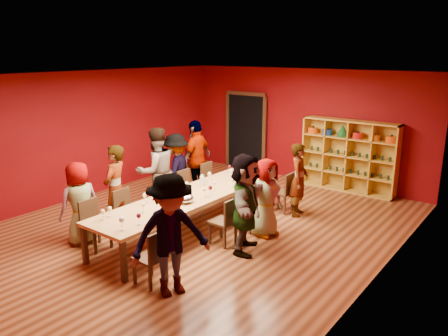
# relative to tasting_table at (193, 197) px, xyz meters

# --- Properties ---
(room_shell) EXTENTS (7.10, 9.10, 3.04)m
(room_shell) POSITION_rel_tasting_table_xyz_m (0.00, 0.00, 0.80)
(room_shell) COLOR #592D17
(room_shell) RESTS_ON ground
(tasting_table) EXTENTS (1.10, 4.50, 0.75)m
(tasting_table) POSITION_rel_tasting_table_xyz_m (0.00, 0.00, 0.00)
(tasting_table) COLOR tan
(tasting_table) RESTS_ON ground
(doorway) EXTENTS (1.40, 0.17, 2.30)m
(doorway) POSITION_rel_tasting_table_xyz_m (-1.80, 4.43, 0.42)
(doorway) COLOR black
(doorway) RESTS_ON ground
(shelving_unit) EXTENTS (2.40, 0.40, 1.80)m
(shelving_unit) POSITION_rel_tasting_table_xyz_m (1.40, 4.32, 0.28)
(shelving_unit) COLOR gold
(shelving_unit) RESTS_ON ground
(chair_person_left_0) EXTENTS (0.42, 0.42, 0.89)m
(chair_person_left_0) POSITION_rel_tasting_table_xyz_m (-0.91, -1.68, -0.20)
(chair_person_left_0) COLOR #311E10
(chair_person_left_0) RESTS_ON ground
(person_left_0) EXTENTS (0.50, 0.79, 1.54)m
(person_left_0) POSITION_rel_tasting_table_xyz_m (-1.27, -1.68, 0.07)
(person_left_0) COLOR #151D3A
(person_left_0) RESTS_ON ground
(chair_person_left_1) EXTENTS (0.42, 0.42, 0.89)m
(chair_person_left_1) POSITION_rel_tasting_table_xyz_m (-0.91, -0.93, -0.20)
(chair_person_left_1) COLOR #311E10
(chair_person_left_1) RESTS_ON ground
(person_left_1) EXTENTS (0.68, 0.76, 1.73)m
(person_left_1) POSITION_rel_tasting_table_xyz_m (-1.18, -0.93, 0.17)
(person_left_1) COLOR silver
(person_left_1) RESTS_ON ground
(chair_person_left_2) EXTENTS (0.42, 0.42, 0.89)m
(chair_person_left_2) POSITION_rel_tasting_table_xyz_m (-0.91, 0.25, -0.20)
(chair_person_left_2) COLOR #311E10
(chair_person_left_2) RESTS_ON ground
(person_left_2) EXTENTS (0.75, 1.02, 1.89)m
(person_left_2) POSITION_rel_tasting_table_xyz_m (-1.27, 0.25, 0.25)
(person_left_2) COLOR #47484C
(person_left_2) RESTS_ON ground
(chair_person_left_3) EXTENTS (0.42, 0.42, 0.89)m
(chair_person_left_3) POSITION_rel_tasting_table_xyz_m (-0.91, 0.82, -0.20)
(chair_person_left_3) COLOR #311E10
(chair_person_left_3) RESTS_ON ground
(person_left_3) EXTENTS (0.79, 1.17, 1.68)m
(person_left_3) POSITION_rel_tasting_table_xyz_m (-1.24, 0.82, 0.14)
(person_left_3) COLOR pink
(person_left_3) RESTS_ON ground
(chair_person_left_4) EXTENTS (0.42, 0.42, 0.89)m
(chair_person_left_4) POSITION_rel_tasting_table_xyz_m (-0.91, 1.63, -0.20)
(chair_person_left_4) COLOR #311E10
(chair_person_left_4) RESTS_ON ground
(person_left_4) EXTENTS (0.65, 1.16, 1.87)m
(person_left_4) POSITION_rel_tasting_table_xyz_m (-1.32, 1.63, 0.24)
(person_left_4) COLOR #16203D
(person_left_4) RESTS_ON ground
(chair_person_right_0) EXTENTS (0.42, 0.42, 0.89)m
(chair_person_right_0) POSITION_rel_tasting_table_xyz_m (0.91, -1.94, -0.20)
(chair_person_right_0) COLOR #311E10
(chair_person_right_0) RESTS_ON ground
(person_right_0) EXTENTS (0.94, 1.27, 1.82)m
(person_right_0) POSITION_rel_tasting_table_xyz_m (1.28, -1.94, 0.21)
(person_right_0) COLOR silver
(person_right_0) RESTS_ON ground
(chair_person_right_2) EXTENTS (0.42, 0.42, 0.89)m
(chair_person_right_2) POSITION_rel_tasting_table_xyz_m (0.91, -0.14, -0.20)
(chair_person_right_2) COLOR #311E10
(chair_person_right_2) RESTS_ON ground
(person_right_2) EXTENTS (1.09, 1.70, 1.78)m
(person_right_2) POSITION_rel_tasting_table_xyz_m (1.33, -0.14, 0.19)
(person_right_2) COLOR beige
(person_right_2) RESTS_ON ground
(chair_person_right_3) EXTENTS (0.42, 0.42, 0.89)m
(chair_person_right_3) POSITION_rel_tasting_table_xyz_m (0.91, 0.67, -0.20)
(chair_person_right_3) COLOR #311E10
(chair_person_right_3) RESTS_ON ground
(person_right_3) EXTENTS (0.51, 0.79, 1.52)m
(person_right_3) POSITION_rel_tasting_table_xyz_m (1.25, 0.67, 0.06)
(person_right_3) COLOR #5D89C0
(person_right_3) RESTS_ON ground
(chair_person_right_4) EXTENTS (0.42, 0.42, 0.89)m
(chair_person_right_4) POSITION_rel_tasting_table_xyz_m (0.91, 2.00, -0.20)
(chair_person_right_4) COLOR #311E10
(chair_person_right_4) RESTS_ON ground
(person_right_4) EXTENTS (0.58, 0.68, 1.58)m
(person_right_4) POSITION_rel_tasting_table_xyz_m (1.23, 2.00, 0.09)
(person_right_4) COLOR #5577B0
(person_right_4) RESTS_ON ground
(wine_glass_0) EXTENTS (0.08, 0.08, 0.21)m
(wine_glass_0) POSITION_rel_tasting_table_xyz_m (-0.29, 0.85, 0.20)
(wine_glass_0) COLOR silver
(wine_glass_0) RESTS_ON tasting_table
(wine_glass_1) EXTENTS (0.08, 0.08, 0.20)m
(wine_glass_1) POSITION_rel_tasting_table_xyz_m (0.32, -0.83, 0.20)
(wine_glass_1) COLOR silver
(wine_glass_1) RESTS_ON tasting_table
(wine_glass_2) EXTENTS (0.08, 0.08, 0.19)m
(wine_glass_2) POSITION_rel_tasting_table_xyz_m (0.18, 0.43, 0.19)
(wine_glass_2) COLOR silver
(wine_glass_2) RESTS_ON tasting_table
(wine_glass_3) EXTENTS (0.09, 0.09, 0.21)m
(wine_glass_3) POSITION_rel_tasting_table_xyz_m (0.33, 0.90, 0.21)
(wine_glass_3) COLOR silver
(wine_glass_3) RESTS_ON tasting_table
(wine_glass_4) EXTENTS (0.08, 0.08, 0.20)m
(wine_glass_4) POSITION_rel_tasting_table_xyz_m (-0.10, 1.36, 0.19)
(wine_glass_4) COLOR silver
(wine_glass_4) RESTS_ON tasting_table
(wine_glass_5) EXTENTS (0.08, 0.08, 0.20)m
(wine_glass_5) POSITION_rel_tasting_table_xyz_m (-0.33, 1.62, 0.19)
(wine_glass_5) COLOR silver
(wine_glass_5) RESTS_ON tasting_table
(wine_glass_6) EXTENTS (0.09, 0.09, 0.21)m
(wine_glass_6) POSITION_rel_tasting_table_xyz_m (-0.31, -0.87, 0.20)
(wine_glass_6) COLOR silver
(wine_glass_6) RESTS_ON tasting_table
(wine_glass_7) EXTENTS (0.08, 0.08, 0.19)m
(wine_glass_7) POSITION_rel_tasting_table_xyz_m (-0.38, -0.91, 0.19)
(wine_glass_7) COLOR silver
(wine_glass_7) RESTS_ON tasting_table
(wine_glass_8) EXTENTS (0.08, 0.08, 0.19)m
(wine_glass_8) POSITION_rel_tasting_table_xyz_m (0.28, -0.02, 0.19)
(wine_glass_8) COLOR silver
(wine_glass_8) RESTS_ON tasting_table
(wine_glass_9) EXTENTS (0.08, 0.08, 0.19)m
(wine_glass_9) POSITION_rel_tasting_table_xyz_m (-0.29, -1.91, 0.19)
(wine_glass_9) COLOR silver
(wine_glass_9) RESTS_ON tasting_table
(wine_glass_10) EXTENTS (0.08, 0.08, 0.20)m
(wine_glass_10) POSITION_rel_tasting_table_xyz_m (0.32, 0.13, 0.20)
(wine_glass_10) COLOR silver
(wine_glass_10) RESTS_ON tasting_table
(wine_glass_11) EXTENTS (0.08, 0.08, 0.19)m
(wine_glass_11) POSITION_rel_tasting_table_xyz_m (0.32, -1.68, 0.19)
(wine_glass_11) COLOR silver
(wine_glass_11) RESTS_ON tasting_table
(wine_glass_12) EXTENTS (0.07, 0.07, 0.18)m
(wine_glass_12) POSITION_rel_tasting_table_xyz_m (-0.00, -0.38, 0.18)
(wine_glass_12) COLOR silver
(wine_glass_12) RESTS_ON tasting_table
(wine_glass_13) EXTENTS (0.07, 0.07, 0.18)m
(wine_glass_13) POSITION_rel_tasting_table_xyz_m (-0.27, 0.11, 0.18)
(wine_glass_13) COLOR silver
(wine_glass_13) RESTS_ON tasting_table
(wine_glass_14) EXTENTS (0.08, 0.08, 0.21)m
(wine_glass_14) POSITION_rel_tasting_table_xyz_m (-0.37, 1.87, 0.20)
(wine_glass_14) COLOR silver
(wine_glass_14) RESTS_ON tasting_table
(wine_glass_15) EXTENTS (0.07, 0.07, 0.18)m
(wine_glass_15) POSITION_rel_tasting_table_xyz_m (-0.27, -0.07, 0.18)
(wine_glass_15) COLOR silver
(wine_glass_15) RESTS_ON tasting_table
(wine_glass_16) EXTENTS (0.07, 0.07, 0.18)m
(wine_glass_16) POSITION_rel_tasting_table_xyz_m (-0.02, -1.27, 0.18)
(wine_glass_16) COLOR silver
(wine_glass_16) RESTS_ON tasting_table
(wine_glass_17) EXTENTS (0.08, 0.08, 0.19)m
(wine_glass_17) POSITION_rel_tasting_table_xyz_m (0.31, 1.66, 0.19)
(wine_glass_17) COLOR silver
(wine_glass_17) RESTS_ON tasting_table
(wine_glass_18) EXTENTS (0.07, 0.07, 0.18)m
(wine_glass_18) POSITION_rel_tasting_table_xyz_m (-0.32, -1.75, 0.18)
(wine_glass_18) COLOR silver
(wine_glass_18) RESTS_ON tasting_table
(wine_glass_19) EXTENTS (0.09, 0.09, 0.22)m
(wine_glass_19) POSITION_rel_tasting_table_xyz_m (0.33, -0.97, 0.21)
(wine_glass_19) COLOR silver
(wine_glass_19) RESTS_ON tasting_table
(wine_glass_20) EXTENTS (0.07, 0.07, 0.18)m
(wine_glass_20) POSITION_rel_tasting_table_xyz_m (0.35, 1.84, 0.18)
(wine_glass_20) COLOR silver
(wine_glass_20) RESTS_ON tasting_table
(wine_glass_21) EXTENTS (0.09, 0.09, 0.22)m
(wine_glass_21) POSITION_rel_tasting_table_xyz_m (0.28, -1.99, 0.21)
(wine_glass_21) COLOR silver
(wine_glass_21) RESTS_ON tasting_table
(wine_glass_22) EXTENTS (0.08, 0.08, 0.19)m
(wine_glass_22) POSITION_rel_tasting_table_xyz_m (0.33, 0.84, 0.19)
(wine_glass_22) COLOR silver
(wine_glass_22) RESTS_ON tasting_table
(spittoon_bowl) EXTENTS (0.33, 0.33, 0.18)m
(spittoon_bowl) POSITION_rel_tasting_table_xyz_m (0.19, -0.45, 0.13)
(spittoon_bowl) COLOR #ACAFB3
(spittoon_bowl) RESTS_ON tasting_table
(carafe_a) EXTENTS (0.09, 0.09, 0.24)m
(carafe_a) POSITION_rel_tasting_table_xyz_m (-0.21, 0.52, 0.16)
(carafe_a) COLOR silver
(carafe_a) RESTS_ON tasting_table
(carafe_b) EXTENTS (0.13, 0.13, 0.27)m
(carafe_b) POSITION_rel_tasting_table_xyz_m (0.10, -0.34, 0.17)
(carafe_b) COLOR silver
(carafe_b) RESTS_ON tasting_table
(wine_bottle) EXTENTS (0.09, 0.09, 0.30)m
(wine_bottle) POSITION_rel_tasting_table_xyz_m (0.08, 1.96, 0.17)
(wine_bottle) COLOR #143817
(wine_bottle) RESTS_ON tasting_table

